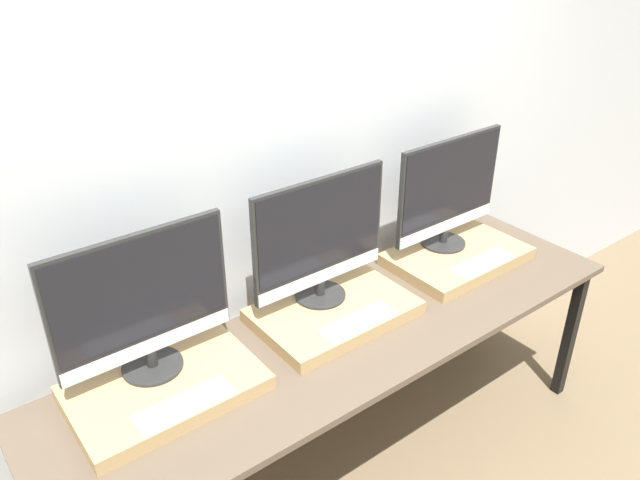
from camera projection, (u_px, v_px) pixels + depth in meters
wall_back at (287, 182)px, 2.60m from camera, size 8.00×0.04×2.60m
workbench at (350, 342)px, 2.58m from camera, size 2.59×0.72×0.79m
wooden_riser_left at (165, 387)px, 2.20m from camera, size 0.65×0.43×0.06m
monitor_left at (142, 302)px, 2.12m from camera, size 0.63×0.22×0.54m
keyboard_left at (184, 404)px, 2.08m from camera, size 0.34×0.10×0.01m
wooden_riser_center at (334, 311)px, 2.61m from camera, size 0.65×0.43×0.06m
monitor_center at (320, 237)px, 2.52m from camera, size 0.63×0.22×0.54m
keyboard_center at (358, 322)px, 2.49m from camera, size 0.34×0.10×0.01m
wooden_riser_right at (457, 256)px, 3.02m from camera, size 0.65×0.43×0.06m
monitor_right at (449, 190)px, 2.93m from camera, size 0.63×0.22×0.54m
keyboard_right at (483, 262)px, 2.89m from camera, size 0.34×0.10×0.01m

